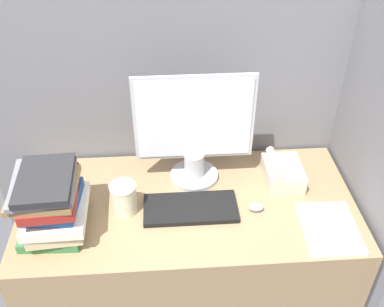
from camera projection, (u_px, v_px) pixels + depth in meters
The scene contains 10 objects.
cubicle_panel_rear at pixel (183, 147), 2.06m from camera, with size 1.73×0.04×1.49m.
cubicle_panel_right at pixel (358, 187), 1.84m from camera, with size 0.04×0.70×1.49m.
desk at pixel (188, 262), 2.00m from camera, with size 1.33×0.64×0.73m.
monitor at pixel (194, 134), 1.77m from camera, with size 0.47×0.20×0.48m.
keyboard at pixel (190, 208), 1.74m from camera, with size 0.36×0.17×0.02m.
mouse at pixel (256, 207), 1.74m from camera, with size 0.06×0.04×0.02m.
coffee_cup at pixel (124, 198), 1.71m from camera, with size 0.10×0.10×0.13m.
book_stack at pixel (52, 203), 1.59m from camera, with size 0.25×0.30×0.26m.
desk_telephone at pixel (282, 173), 1.86m from camera, with size 0.15×0.19×0.12m.
paper_pile at pixel (329, 228), 1.66m from camera, with size 0.21×0.27×0.02m.
Camera 1 is at (-0.08, -0.97, 1.97)m, focal length 42.00 mm.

